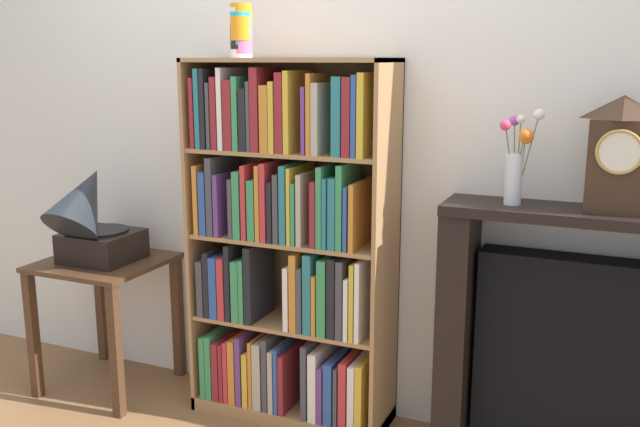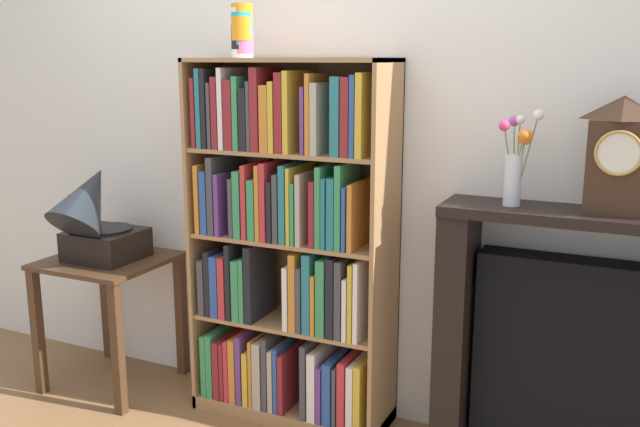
# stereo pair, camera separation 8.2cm
# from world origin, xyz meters

# --- Properties ---
(wall_back) EXTENTS (4.79, 0.08, 2.60)m
(wall_back) POSITION_xyz_m (0.14, 0.34, 1.30)
(wall_back) COLOR silver
(wall_back) RESTS_ON ground
(bookshelf) EXTENTS (0.88, 0.32, 1.59)m
(bookshelf) POSITION_xyz_m (-0.01, 0.13, 0.75)
(bookshelf) COLOR #A87A4C
(bookshelf) RESTS_ON ground
(cup_stack) EXTENTS (0.09, 0.09, 0.22)m
(cup_stack) POSITION_xyz_m (-0.20, 0.09, 1.70)
(cup_stack) COLOR white
(cup_stack) RESTS_ON bookshelf
(side_table_left) EXTENTS (0.55, 0.54, 0.64)m
(side_table_left) POSITION_xyz_m (-0.95, 0.03, 0.50)
(side_table_left) COLOR #472D1C
(side_table_left) RESTS_ON ground
(gramophone) EXTENTS (0.32, 0.45, 0.52)m
(gramophone) POSITION_xyz_m (-0.95, -0.03, 0.86)
(gramophone) COLOR black
(gramophone) RESTS_ON side_table_left
(fireplace_mantel) EXTENTS (1.13, 0.28, 1.05)m
(fireplace_mantel) POSITION_xyz_m (1.23, 0.18, 0.51)
(fireplace_mantel) COLOR black
(fireplace_mantel) RESTS_ON ground
(mantel_clock) EXTENTS (0.21, 0.15, 0.42)m
(mantel_clock) POSITION_xyz_m (1.28, 0.16, 1.26)
(mantel_clock) COLOR #382316
(mantel_clock) RESTS_ON fireplace_mantel
(flower_vase) EXTENTS (0.15, 0.14, 0.36)m
(flower_vase) POSITION_xyz_m (0.93, 0.16, 1.21)
(flower_vase) COLOR silver
(flower_vase) RESTS_ON fireplace_mantel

